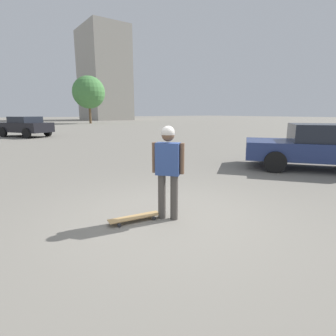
{
  "coord_description": "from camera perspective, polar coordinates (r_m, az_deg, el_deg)",
  "views": [
    {
      "loc": [
        2.5,
        3.42,
        1.79
      ],
      "look_at": [
        0.0,
        0.0,
        0.89
      ],
      "focal_mm": 28.0,
      "sensor_mm": 36.0,
      "label": 1
    }
  ],
  "objects": [
    {
      "name": "ground_plane",
      "position": [
        4.6,
        0.0,
        -10.89
      ],
      "size": [
        220.0,
        220.0,
        0.0
      ],
      "primitive_type": "plane",
      "color": "gray"
    },
    {
      "name": "person",
      "position": [
        4.32,
        0.0,
        0.75
      ],
      "size": [
        0.4,
        0.44,
        1.58
      ],
      "rotation": [
        0.0,
        0.0,
        2.26
      ],
      "color": "#4C4742",
      "rests_on": "ground_plane"
    },
    {
      "name": "skateboard",
      "position": [
        4.5,
        -7.26,
        -10.65
      ],
      "size": [
        0.91,
        0.35,
        0.08
      ],
      "rotation": [
        0.0,
        0.0,
        -0.15
      ],
      "color": "tan",
      "rests_on": "ground_plane"
    },
    {
      "name": "car_parked_near",
      "position": [
        9.62,
        30.46,
        4.1
      ],
      "size": [
        4.21,
        4.7,
        1.43
      ],
      "rotation": [
        0.0,
        0.0,
        -0.91
      ],
      "color": "navy",
      "rests_on": "ground_plane"
    },
    {
      "name": "car_parked_far",
      "position": [
        22.5,
        -28.67,
        8.02
      ],
      "size": [
        3.57,
        4.46,
        1.49
      ],
      "rotation": [
        0.0,
        0.0,
        -1.06
      ],
      "color": "black",
      "rests_on": "ground_plane"
    },
    {
      "name": "building_block_distant",
      "position": [
        68.05,
        -13.8,
        19.05
      ],
      "size": [
        8.98,
        12.81,
        21.04
      ],
      "color": "#9E998E",
      "rests_on": "ground_plane"
    },
    {
      "name": "tree_distant",
      "position": [
        45.89,
        -16.86,
        15.49
      ],
      "size": [
        5.18,
        5.18,
        7.57
      ],
      "color": "brown",
      "rests_on": "ground_plane"
    },
    {
      "name": "traffic_cone",
      "position": [
        9.4,
        21.53,
        2.24
      ],
      "size": [
        0.34,
        0.34,
        0.66
      ],
      "color": "orange",
      "rests_on": "ground_plane"
    }
  ]
}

